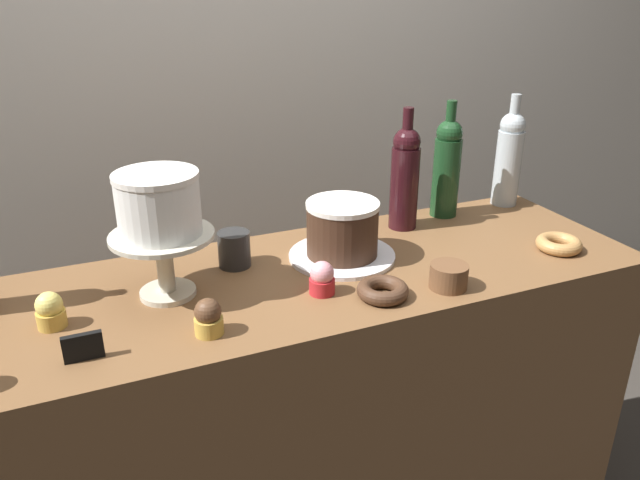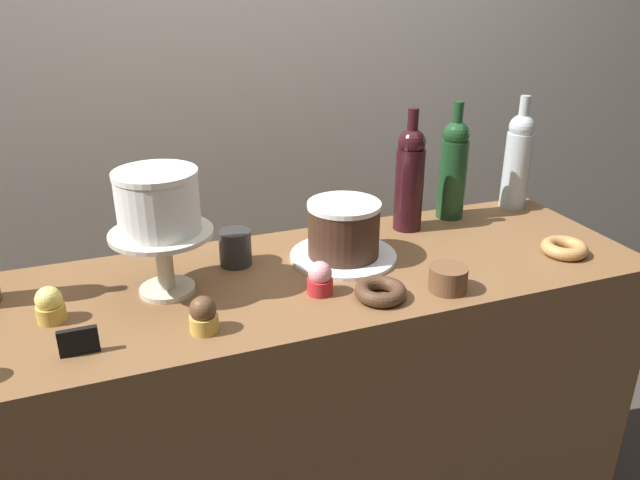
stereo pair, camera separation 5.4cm
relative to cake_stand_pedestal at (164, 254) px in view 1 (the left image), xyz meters
The scene contains 17 objects.
back_wall 0.92m from the cake_stand_pedestal, 66.95° to the left, with size 6.00×0.05×2.60m.
display_counter 0.66m from the cake_stand_pedestal, ahead, with size 1.55×0.52×0.93m.
cake_stand_pedestal is the anchor object (origin of this frame).
white_layer_cake 0.11m from the cake_stand_pedestal, ahead, with size 0.17×0.17×0.13m.
silver_serving_platter 0.44m from the cake_stand_pedestal, ahead, with size 0.26×0.26×0.01m.
chocolate_round_cake 0.43m from the cake_stand_pedestal, ahead, with size 0.18×0.18×0.13m.
wine_bottle_clear 1.05m from the cake_stand_pedestal, ahead, with size 0.08×0.08×0.33m.
wine_bottle_green 0.83m from the cake_stand_pedestal, 12.12° to the left, with size 0.08×0.08×0.33m.
wine_bottle_dark_red 0.68m from the cake_stand_pedestal, 11.99° to the left, with size 0.08×0.08×0.33m.
cupcake_lemon 0.24m from the cake_stand_pedestal, 169.68° to the right, with size 0.06×0.06×0.07m.
cupcake_strawberry 0.34m from the cake_stand_pedestal, 21.75° to the right, with size 0.06×0.06×0.07m.
cupcake_chocolate 0.20m from the cake_stand_pedestal, 76.64° to the right, with size 0.06×0.06×0.07m.
donut_maple 0.96m from the cake_stand_pedestal, ahead, with size 0.11×0.11×0.03m.
donut_chocolate 0.47m from the cake_stand_pedestal, 24.30° to the right, with size 0.11×0.11×0.03m.
cookie_stack 0.61m from the cake_stand_pedestal, 19.90° to the right, with size 0.08×0.08×0.05m.
price_sign_chalkboard 0.27m from the cake_stand_pedestal, 134.47° to the right, with size 0.07×0.01×0.05m.
coffee_cup_ceramic 0.20m from the cake_stand_pedestal, 25.66° to the left, with size 0.08×0.08×0.09m.
Camera 1 is at (-0.50, -1.18, 1.57)m, focal length 34.64 mm.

